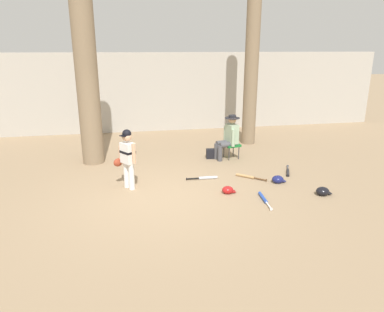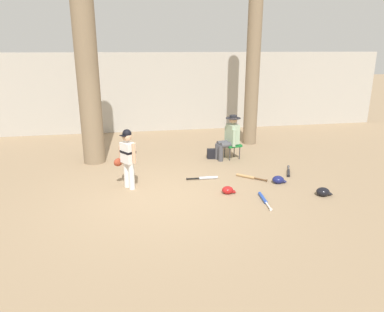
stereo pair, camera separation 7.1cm
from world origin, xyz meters
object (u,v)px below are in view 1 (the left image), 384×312
object	(u,v)px
batting_helmet_red	(228,190)
folding_stool	(231,145)
bat_black_composite	(288,172)
batting_helmet_black	(323,191)
seated_spectator	(229,136)
handbag_beside_stool	(212,154)
tree_near_player	(87,77)
bat_blue_youth	(264,199)
batting_helmet_navy	(278,179)
bat_wood_tan	(248,176)
young_ballplayer	(127,155)
tree_behind_spectator	(252,65)
bat_aluminum_silver	(206,178)

from	to	relation	value
batting_helmet_red	folding_stool	bearing A→B (deg)	71.48
bat_black_composite	batting_helmet_black	distance (m)	1.39
seated_spectator	folding_stool	bearing A→B (deg)	12.42
handbag_beside_stool	tree_near_player	bearing A→B (deg)	175.49
tree_near_player	bat_blue_youth	xyz separation A→B (m)	(3.51, -3.19, -2.19)
tree_near_player	batting_helmet_red	world-z (taller)	tree_near_player
batting_helmet_navy	bat_wood_tan	bearing A→B (deg)	143.10
batting_helmet_red	bat_wood_tan	bearing A→B (deg)	47.95
folding_stool	bat_black_composite	bearing A→B (deg)	-55.05
young_ballplayer	bat_black_composite	size ratio (longest dim) A/B	1.86
tree_behind_spectator	bat_blue_youth	bearing A→B (deg)	-105.44
bat_wood_tan	bat_blue_youth	size ratio (longest dim) A/B	0.76
tree_behind_spectator	handbag_beside_stool	xyz separation A→B (m)	(-1.51, -1.37, -2.29)
bat_wood_tan	batting_helmet_navy	size ratio (longest dim) A/B	1.92
handbag_beside_stool	folding_stool	bearing A→B (deg)	-10.80
tree_near_player	folding_stool	size ratio (longest dim) A/B	11.28
bat_wood_tan	batting_helmet_red	distance (m)	1.07
handbag_beside_stool	batting_helmet_navy	world-z (taller)	handbag_beside_stool
bat_aluminum_silver	batting_helmet_navy	distance (m)	1.64
tree_behind_spectator	bat_black_composite	distance (m)	3.75
tree_near_player	batting_helmet_navy	distance (m)	5.25
young_ballplayer	batting_helmet_red	world-z (taller)	young_ballplayer
folding_stool	batting_helmet_red	world-z (taller)	folding_stool
folding_stool	seated_spectator	distance (m)	0.29
tree_behind_spectator	bat_wood_tan	world-z (taller)	tree_behind_spectator
folding_stool	bat_wood_tan	xyz separation A→B (m)	(-0.07, -1.56, -0.33)
bat_black_composite	bat_blue_youth	world-z (taller)	same
folding_stool	batting_helmet_red	size ratio (longest dim) A/B	1.68
young_ballplayer	bat_wood_tan	bearing A→B (deg)	2.40
bat_black_composite	batting_helmet_black	xyz separation A→B (m)	(0.11, -1.39, 0.05)
bat_wood_tan	batting_helmet_black	size ratio (longest dim) A/B	1.86
bat_blue_youth	batting_helmet_red	bearing A→B (deg)	141.18
handbag_beside_stool	bat_blue_youth	world-z (taller)	handbag_beside_stool
folding_stool	bat_black_composite	xyz separation A→B (m)	(1.00, -1.43, -0.33)
bat_wood_tan	batting_helmet_navy	world-z (taller)	batting_helmet_navy
young_ballplayer	bat_wood_tan	size ratio (longest dim) A/B	2.18
tree_behind_spectator	bat_wood_tan	bearing A→B (deg)	-109.62
young_ballplayer	bat_wood_tan	xyz separation A→B (m)	(2.74, 0.12, -0.71)
handbag_beside_stool	batting_helmet_black	world-z (taller)	handbag_beside_stool
tree_behind_spectator	bat_blue_youth	size ratio (longest dim) A/B	6.96
batting_helmet_black	seated_spectator	bearing A→B (deg)	113.35
young_ballplayer	folding_stool	size ratio (longest dim) A/B	2.74
bat_aluminum_silver	batting_helmet_black	distance (m)	2.56
tree_behind_spectator	batting_helmet_black	xyz separation A→B (m)	(0.10, -4.29, -2.34)
bat_black_composite	batting_helmet_red	xyz separation A→B (m)	(-1.79, -0.92, 0.04)
bat_blue_youth	batting_helmet_navy	size ratio (longest dim) A/B	2.53
seated_spectator	bat_blue_youth	bearing A→B (deg)	-91.77
tree_near_player	bat_wood_tan	bearing A→B (deg)	-27.80
tree_behind_spectator	batting_helmet_black	size ratio (longest dim) A/B	17.02
folding_stool	handbag_beside_stool	world-z (taller)	folding_stool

